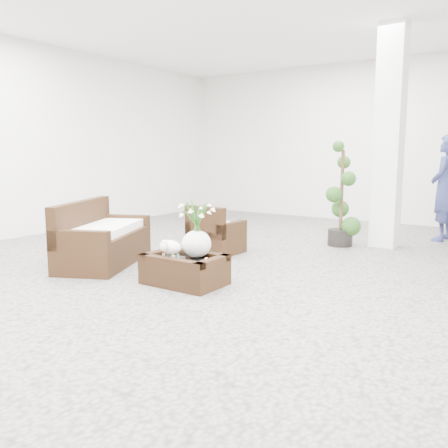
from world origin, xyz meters
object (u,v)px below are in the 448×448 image
Objects in this scene: coffee_table at (185,271)px; topiary at (342,195)px; armchair at (216,229)px; loveseat at (104,233)px.

topiary is at bearing 78.77° from coffee_table.
armchair is at bearing 113.21° from coffee_table.
coffee_table is 1.23× the size of armchair.
topiary is (0.65, 3.26, 0.68)m from coffee_table.
armchair reaches higher than coffee_table.
topiary is at bearing -128.21° from armchair.
topiary is at bearing -60.35° from loveseat.
loveseat reaches higher than coffee_table.
topiary reaches higher than coffee_table.
coffee_table is 0.56× the size of loveseat.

